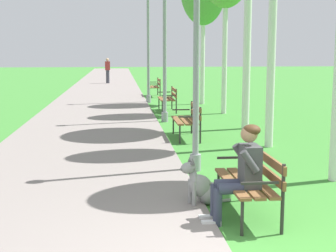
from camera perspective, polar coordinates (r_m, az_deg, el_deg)
paved_path at (r=28.51m, az=-7.30°, el=4.37°), size 3.90×60.00×0.04m
park_bench_near at (r=6.55m, az=9.65°, el=-5.88°), size 0.55×1.50×0.85m
park_bench_mid at (r=12.13m, az=2.38°, el=0.95°), size 0.55×1.50×0.85m
park_bench_far at (r=17.52m, az=0.11°, el=3.36°), size 0.55×1.50×0.85m
park_bench_furthest at (r=23.27m, az=-1.50°, el=4.69°), size 0.55×1.50×0.85m
person_seated_on_near_bench at (r=6.23m, az=8.43°, el=-5.02°), size 0.74×0.49×1.25m
dog_grey at (r=6.96m, az=4.09°, el=-7.06°), size 0.81×0.42×0.71m
lamp_post_near at (r=8.73m, az=3.28°, el=8.73°), size 0.24×0.24×4.16m
lamp_post_mid at (r=14.84m, az=-0.38°, el=9.55°), size 0.24×0.24×4.57m
lamp_post_far at (r=20.35m, az=-2.29°, el=9.52°), size 0.24×0.24×4.71m
pedestrian_distant at (r=32.25m, az=-6.97°, el=6.34°), size 0.32×0.22×1.65m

